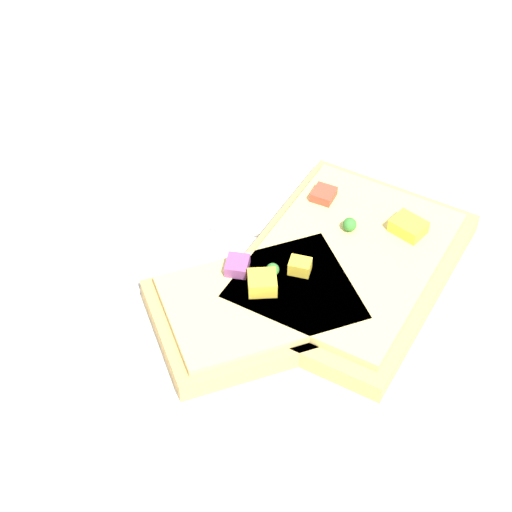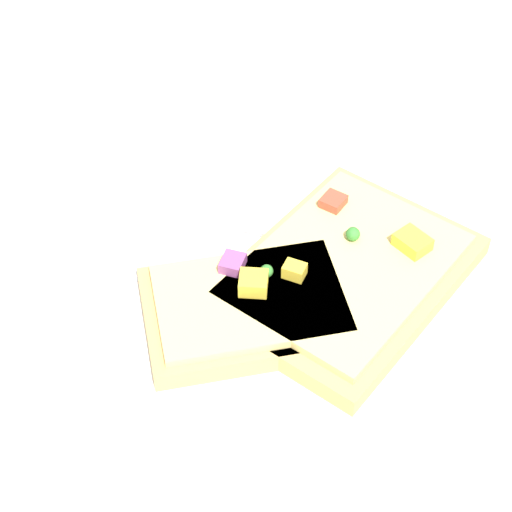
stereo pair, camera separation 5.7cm
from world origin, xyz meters
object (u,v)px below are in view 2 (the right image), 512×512
plate (256,272)px  pizza_slice_main (346,273)px  fork (217,291)px  knife (204,210)px  pizza_slice_corner (250,307)px

plate → pizza_slice_main: pizza_slice_main is taller
fork → pizza_slice_main: bearing=24.5°
pizza_slice_main → plate: bearing=113.0°
fork → knife: 0.08m
knife → pizza_slice_corner: pizza_slice_corner is taller
plate → pizza_slice_corner: bearing=-18.8°
plate → fork: size_ratio=1.60×
fork → knife: knife is taller
plate → pizza_slice_main: (0.03, 0.05, 0.02)m
knife → pizza_slice_corner: (0.10, 0.01, 0.01)m
knife → pizza_slice_corner: 0.10m
pizza_slice_corner → knife: bearing=96.8°
knife → plate: bearing=-34.9°
plate → pizza_slice_corner: 0.05m
knife → pizza_slice_main: bearing=-15.4°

